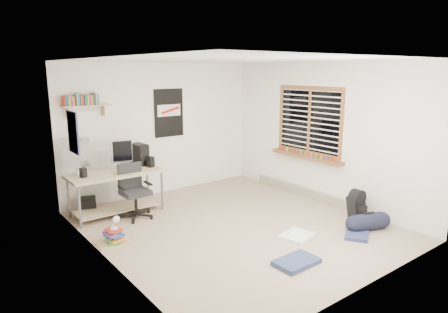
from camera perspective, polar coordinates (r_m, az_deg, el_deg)
floor at (r=6.27m, az=1.65°, el=-9.89°), size 4.00×4.50×0.01m
ceiling at (r=5.81m, az=1.81°, el=13.69°), size 4.00×4.50×0.01m
back_wall at (r=7.77m, az=-8.86°, el=3.92°), size 4.00×0.01×2.50m
left_wall at (r=4.93m, az=-16.67°, el=-1.29°), size 0.01×4.50×2.50m
right_wall at (r=7.33m, az=13.99°, el=3.20°), size 0.01×4.50×2.50m
desk at (r=6.89m, az=-15.08°, el=-4.99°), size 1.66×1.22×0.69m
monitor_left at (r=6.83m, az=-20.26°, el=-0.57°), size 0.44×0.28×0.47m
monitor_right at (r=6.96m, az=-14.38°, el=-0.31°), size 0.36×0.16×0.39m
pc_tower at (r=7.23m, az=-11.93°, el=0.26°), size 0.20×0.38×0.39m
keyboard at (r=6.64m, az=-17.33°, el=-2.75°), size 0.37×0.26×0.02m
speaker_left at (r=6.62m, az=-19.46°, el=-2.26°), size 0.11×0.11×0.17m
speaker_right at (r=7.02m, az=-10.43°, el=-0.83°), size 0.12×0.12×0.20m
office_chair at (r=6.60m, az=-12.57°, el=-4.50°), size 0.59×0.59×0.89m
wall_shelf at (r=7.03m, az=-19.03°, el=6.87°), size 0.80×0.22×0.24m
poster_back_wall at (r=7.78m, az=-7.87°, el=6.19°), size 0.62×0.03×0.92m
poster_left_wall at (r=6.01m, az=-20.77°, el=3.23°), size 0.02×0.42×0.60m
window at (r=7.45m, az=12.00°, el=4.99°), size 0.10×1.50×1.26m
baseboard_heater at (r=7.74m, az=11.58°, el=-5.04°), size 0.08×2.50×0.18m
backpack at (r=6.84m, az=18.39°, el=-6.80°), size 0.28×0.23×0.37m
duffel_bag at (r=6.43m, az=19.89°, el=-8.69°), size 0.33×0.33×0.51m
tshirt at (r=5.96m, az=10.41°, el=-11.06°), size 0.53×0.48×0.04m
jeans_a at (r=5.20m, az=10.32°, el=-14.59°), size 0.56×0.36×0.06m
jeans_b at (r=6.19m, az=18.44°, el=-10.57°), size 0.52×0.48×0.05m
book_stack at (r=5.85m, az=-15.65°, el=-10.42°), size 0.44×0.37×0.29m
desk_lamp at (r=5.75m, az=-15.52°, el=-8.33°), size 0.15×0.20×0.18m
subwoofer at (r=7.11m, az=-18.78°, el=-6.60°), size 0.31×0.31×0.27m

